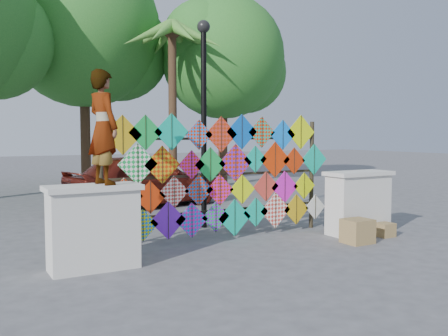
{
  "coord_description": "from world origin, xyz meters",
  "views": [
    {
      "loc": [
        -4.64,
        -7.61,
        2.05
      ],
      "look_at": [
        0.01,
        0.6,
        1.39
      ],
      "focal_mm": 40.0,
      "sensor_mm": 36.0,
      "label": 1
    }
  ],
  "objects_px": {
    "kite_rack": "(224,175)",
    "vendor_woman": "(103,127)",
    "sedan": "(145,180)",
    "lamppost": "(204,103)"
  },
  "relations": [
    {
      "from": "lamppost",
      "to": "kite_rack",
      "type": "bearing_deg",
      "value": -99.94
    },
    {
      "from": "kite_rack",
      "to": "lamppost",
      "type": "bearing_deg",
      "value": 80.06
    },
    {
      "from": "kite_rack",
      "to": "vendor_woman",
      "type": "relative_size",
      "value": 2.88
    },
    {
      "from": "kite_rack",
      "to": "lamppost",
      "type": "xyz_separation_m",
      "value": [
        0.22,
        1.28,
        1.45
      ]
    },
    {
      "from": "kite_rack",
      "to": "vendor_woman",
      "type": "height_order",
      "value": "vendor_woman"
    },
    {
      "from": "sedan",
      "to": "vendor_woman",
      "type": "bearing_deg",
      "value": 142.84
    },
    {
      "from": "kite_rack",
      "to": "sedan",
      "type": "xyz_separation_m",
      "value": [
        0.19,
        4.81,
        -0.48
      ]
    },
    {
      "from": "sedan",
      "to": "lamppost",
      "type": "height_order",
      "value": "lamppost"
    },
    {
      "from": "kite_rack",
      "to": "vendor_woman",
      "type": "distance_m",
      "value": 2.91
    },
    {
      "from": "sedan",
      "to": "lamppost",
      "type": "distance_m",
      "value": 4.02
    }
  ]
}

